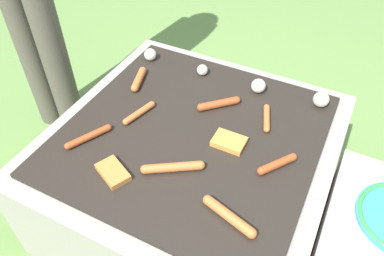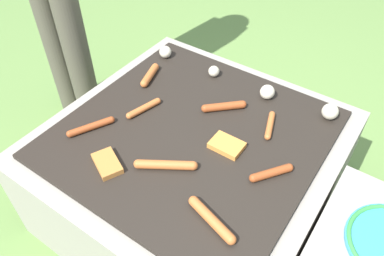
# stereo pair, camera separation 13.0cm
# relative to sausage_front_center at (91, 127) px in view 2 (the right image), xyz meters

# --- Properties ---
(ground_plane) EXTENTS (14.00, 14.00, 0.00)m
(ground_plane) POSITION_rel_sausage_front_center_xyz_m (0.30, 0.19, -0.46)
(ground_plane) COLOR #608442
(grill) EXTENTS (0.97, 0.97, 0.45)m
(grill) POSITION_rel_sausage_front_center_xyz_m (0.30, 0.19, -0.24)
(grill) COLOR gray
(grill) RESTS_ON ground_plane
(sausage_back_left) EXTENTS (0.10, 0.13, 0.03)m
(sausage_back_left) POSITION_rel_sausage_front_center_xyz_m (0.62, 0.17, 0.00)
(sausage_back_left) COLOR #93421E
(sausage_back_left) RESTS_ON grill
(sausage_front_right) EXTENTS (0.06, 0.14, 0.02)m
(sausage_front_right) POSITION_rel_sausage_front_center_xyz_m (0.51, 0.37, -0.00)
(sausage_front_right) COLOR #B7602D
(sausage_front_right) RESTS_ON grill
(sausage_front_left) EXTENTS (0.06, 0.15, 0.02)m
(sausage_front_left) POSITION_rel_sausage_front_center_xyz_m (0.09, 0.18, -0.00)
(sausage_front_left) COLOR #B7602D
(sausage_front_left) RESTS_ON grill
(sausage_front_center) EXTENTS (0.09, 0.16, 0.02)m
(sausage_front_center) POSITION_rel_sausage_front_center_xyz_m (0.00, 0.00, 0.00)
(sausage_front_center) COLOR #93421E
(sausage_front_center) RESTS_ON grill
(sausage_back_center) EXTENTS (0.18, 0.12, 0.03)m
(sausage_back_center) POSITION_rel_sausage_front_center_xyz_m (0.33, 0.01, 0.00)
(sausage_back_center) COLOR #B7602D
(sausage_back_center) RESTS_ON grill
(sausage_back_right) EXTENTS (0.18, 0.07, 0.03)m
(sausage_back_right) POSITION_rel_sausage_front_center_xyz_m (0.55, -0.08, 0.00)
(sausage_back_right) COLOR #B7602D
(sausage_back_right) RESTS_ON grill
(sausage_mid_right) EXTENTS (0.13, 0.13, 0.03)m
(sausage_mid_right) POSITION_rel_sausage_front_center_xyz_m (0.33, 0.36, 0.00)
(sausage_mid_right) COLOR #93421E
(sausage_mid_right) RESTS_ON grill
(sausage_mid_left) EXTENTS (0.07, 0.15, 0.03)m
(sausage_mid_left) POSITION_rel_sausage_front_center_xyz_m (-0.02, 0.35, 0.00)
(sausage_mid_left) COLOR #B7602D
(sausage_mid_left) RESTS_ON grill
(bread_slice_center) EXTENTS (0.11, 0.08, 0.02)m
(bread_slice_center) POSITION_rel_sausage_front_center_xyz_m (0.44, 0.20, -0.00)
(bread_slice_center) COLOR #D18438
(bread_slice_center) RESTS_ON grill
(bread_slice_left) EXTENTS (0.13, 0.11, 0.02)m
(bread_slice_left) POSITION_rel_sausage_front_center_xyz_m (0.16, -0.09, -0.00)
(bread_slice_left) COLOR #B27033
(bread_slice_left) RESTS_ON grill
(mushroom_row) EXTENTS (0.79, 0.08, 0.06)m
(mushroom_row) POSITION_rel_sausage_front_center_xyz_m (0.36, 0.52, 0.02)
(mushroom_row) COLOR beige
(mushroom_row) RESTS_ON grill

